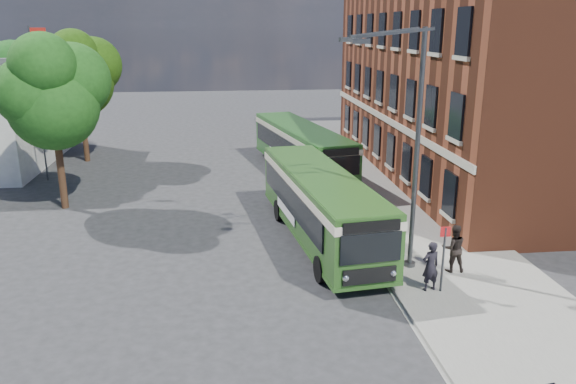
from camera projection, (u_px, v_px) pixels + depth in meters
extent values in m
plane|color=#2B2B2D|center=(271.00, 255.00, 23.00)|extent=(120.00, 120.00, 0.00)
cube|color=gray|center=(384.00, 192.00, 31.35)|extent=(6.00, 48.00, 0.15)
cube|color=beige|center=(330.00, 195.00, 31.04)|extent=(0.12, 48.00, 0.01)
cube|color=brown|center=(482.00, 77.00, 34.21)|extent=(12.00, 26.00, 12.00)
cube|color=beige|center=(384.00, 118.00, 34.25)|extent=(0.12, 26.00, 0.35)
cylinder|color=#3C3F42|center=(39.00, 106.00, 32.76)|extent=(0.10, 0.10, 9.00)
cube|color=red|center=(38.00, 33.00, 31.63)|extent=(0.90, 0.02, 0.60)
cylinder|color=#3C3F42|center=(409.00, 266.00, 21.61)|extent=(0.44, 0.44, 0.30)
cylinder|color=#3C3F42|center=(417.00, 155.00, 20.37)|extent=(0.18, 0.18, 9.00)
cube|color=#3C3F42|center=(395.00, 33.00, 18.43)|extent=(2.58, 0.46, 0.37)
cube|color=#3C3F42|center=(385.00, 32.00, 19.58)|extent=(2.58, 0.46, 0.37)
cube|color=#3C3F42|center=(361.00, 41.00, 17.92)|extent=(0.55, 0.22, 0.16)
cube|color=#3C3F42|center=(347.00, 40.00, 19.97)|extent=(0.55, 0.22, 0.16)
cylinder|color=#3C3F42|center=(443.00, 262.00, 19.25)|extent=(0.08, 0.08, 2.50)
cube|color=red|center=(445.00, 232.00, 18.93)|extent=(0.35, 0.04, 0.35)
cube|color=#2B581E|center=(320.00, 201.00, 24.07)|extent=(3.91, 11.80, 2.45)
cube|color=#2B581E|center=(320.00, 229.00, 24.44)|extent=(3.95, 11.85, 0.14)
cube|color=black|center=(290.00, 199.00, 24.03)|extent=(1.29, 9.72, 1.10)
cube|color=black|center=(346.00, 195.00, 24.60)|extent=(1.29, 9.72, 1.10)
cube|color=#F6E9CA|center=(321.00, 183.00, 23.84)|extent=(3.98, 11.87, 0.32)
cube|color=#2B581E|center=(321.00, 175.00, 23.74)|extent=(3.80, 11.69, 0.12)
cube|color=black|center=(371.00, 248.00, 18.60)|extent=(2.14, 0.34, 1.05)
cube|color=black|center=(372.00, 227.00, 18.38)|extent=(1.99, 0.33, 0.38)
cube|color=black|center=(370.00, 276.00, 18.88)|extent=(1.90, 0.31, 0.55)
sphere|color=silver|center=(346.00, 278.00, 18.71)|extent=(0.26, 0.26, 0.26)
sphere|color=silver|center=(393.00, 273.00, 19.09)|extent=(0.26, 0.26, 0.26)
cube|color=black|center=(289.00, 165.00, 29.43)|extent=(1.99, 0.33, 0.90)
cube|color=white|center=(286.00, 210.00, 24.90)|extent=(0.43, 3.18, 0.45)
cylinder|color=black|center=(320.00, 269.00, 20.46)|extent=(0.40, 1.03, 1.00)
cylinder|color=black|center=(380.00, 263.00, 20.98)|extent=(0.40, 1.03, 1.00)
cylinder|color=black|center=(279.00, 210.00, 26.96)|extent=(0.40, 1.03, 1.00)
cylinder|color=black|center=(325.00, 207.00, 27.49)|extent=(0.40, 1.03, 1.00)
cube|color=#245A20|center=(301.00, 146.00, 35.04)|extent=(4.95, 12.60, 2.45)
cube|color=#245A20|center=(301.00, 166.00, 35.40)|extent=(4.99, 12.65, 0.14)
cube|color=black|center=(280.00, 145.00, 34.89)|extent=(2.21, 10.35, 1.10)
cube|color=black|center=(319.00, 142.00, 35.66)|extent=(2.21, 10.35, 1.10)
cube|color=beige|center=(301.00, 133.00, 34.80)|extent=(5.02, 12.67, 0.32)
cube|color=#245A20|center=(301.00, 127.00, 34.70)|extent=(4.83, 12.49, 0.12)
cube|color=black|center=(341.00, 166.00, 29.33)|extent=(2.12, 0.51, 1.05)
cube|color=black|center=(341.00, 152.00, 29.11)|extent=(1.97, 0.48, 0.38)
cube|color=black|center=(340.00, 185.00, 29.61)|extent=(1.88, 0.46, 0.55)
sphere|color=silver|center=(325.00, 186.00, 29.38)|extent=(0.26, 0.26, 0.26)
sphere|color=silver|center=(355.00, 183.00, 29.88)|extent=(0.26, 0.26, 0.26)
cube|color=black|center=(273.00, 126.00, 40.63)|extent=(1.97, 0.48, 0.90)
cube|color=white|center=(277.00, 154.00, 35.74)|extent=(0.69, 3.14, 0.45)
cylinder|color=black|center=(308.00, 186.00, 31.07)|extent=(0.48, 1.04, 1.00)
cylinder|color=black|center=(346.00, 182.00, 31.76)|extent=(0.48, 1.04, 1.00)
cylinder|color=black|center=(269.00, 156.00, 38.13)|extent=(0.48, 1.04, 1.00)
cylinder|color=black|center=(301.00, 154.00, 38.83)|extent=(0.48, 1.04, 1.00)
imported|color=black|center=(430.00, 266.00, 19.38)|extent=(0.74, 0.58, 1.80)
imported|color=black|center=(454.00, 248.00, 20.90)|extent=(0.96, 0.78, 1.84)
cylinder|color=#342112|center=(61.00, 172.00, 28.41)|extent=(0.36, 0.36, 3.75)
sphere|color=#1B4C15|center=(53.00, 105.00, 27.43)|extent=(4.44, 4.44, 4.44)
sphere|color=#1B4C15|center=(72.00, 80.00, 27.85)|extent=(3.75, 3.75, 3.75)
sphere|color=#1B4C15|center=(31.00, 93.00, 26.58)|extent=(3.41, 3.41, 3.41)
sphere|color=#1B4C15|center=(43.00, 65.00, 26.06)|extent=(3.07, 3.07, 3.07)
cylinder|color=#342112|center=(29.00, 148.00, 34.52)|extent=(0.36, 0.36, 3.52)
sphere|color=#184A16|center=(22.00, 96.00, 33.61)|extent=(4.16, 4.16, 4.16)
sphere|color=#184A16|center=(37.00, 77.00, 34.01)|extent=(3.52, 3.52, 3.52)
sphere|color=#184A16|center=(5.00, 86.00, 32.81)|extent=(3.20, 3.20, 3.20)
sphere|color=#184A16|center=(13.00, 65.00, 32.32)|extent=(2.88, 2.88, 2.88)
cylinder|color=#342112|center=(85.00, 134.00, 38.31)|extent=(0.36, 0.36, 3.78)
sphere|color=#20420B|center=(79.00, 83.00, 37.32)|extent=(4.47, 4.47, 4.47)
sphere|color=#20420B|center=(93.00, 65.00, 37.75)|extent=(3.78, 3.78, 3.78)
sphere|color=#20420B|center=(64.00, 73.00, 36.47)|extent=(3.44, 3.44, 3.44)
sphere|color=#20420B|center=(73.00, 53.00, 35.94)|extent=(3.09, 3.09, 3.09)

